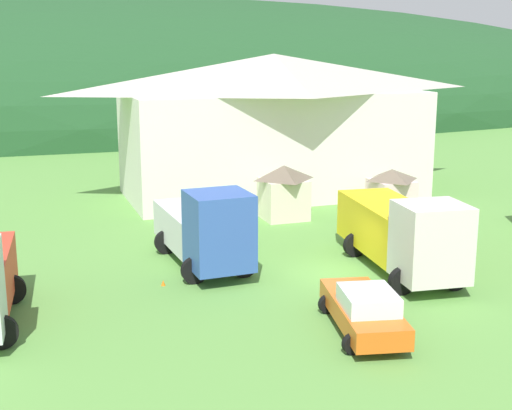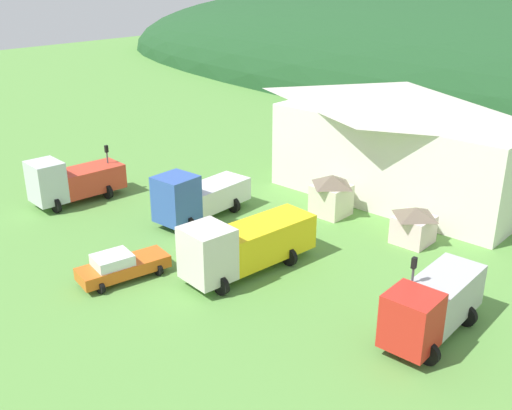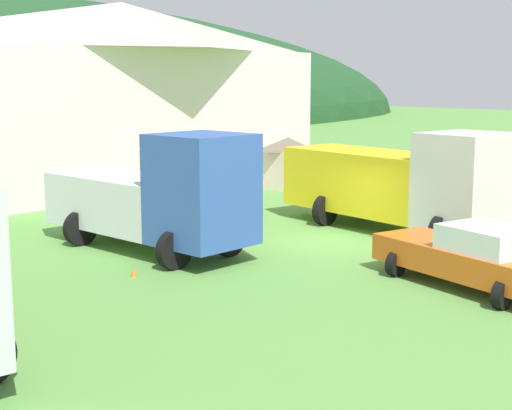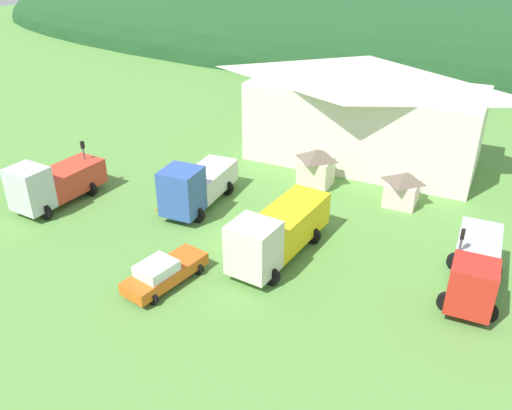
% 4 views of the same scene
% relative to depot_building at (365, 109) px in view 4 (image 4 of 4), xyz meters
% --- Properties ---
extents(ground_plane, '(200.00, 200.00, 0.00)m').
position_rel_depot_building_xyz_m(ground_plane, '(-3.51, -16.03, -4.57)').
color(ground_plane, '#5B9342').
extents(forested_hill_backdrop, '(176.76, 60.00, 30.27)m').
position_rel_depot_building_xyz_m(forested_hill_backdrop, '(-3.51, 51.13, -4.57)').
color(forested_hill_backdrop, '#1E4723').
rests_on(forested_hill_backdrop, ground).
extents(depot_building, '(19.84, 8.90, 8.86)m').
position_rel_depot_building_xyz_m(depot_building, '(0.00, 0.00, 0.00)').
color(depot_building, white).
rests_on(depot_building, ground).
extents(play_shed_cream, '(2.53, 2.49, 2.99)m').
position_rel_depot_building_xyz_m(play_shed_cream, '(-1.73, -6.29, -3.02)').
color(play_shed_cream, beige).
rests_on(play_shed_cream, ground).
extents(play_shed_pink, '(2.39, 2.45, 2.43)m').
position_rel_depot_building_xyz_m(play_shed_pink, '(4.89, -6.50, -3.31)').
color(play_shed_pink, beige).
rests_on(play_shed_pink, ground).
extents(tow_truck_silver, '(3.69, 7.07, 3.56)m').
position_rel_depot_building_xyz_m(tow_truck_silver, '(-17.49, -17.40, -2.84)').
color(tow_truck_silver, silver).
rests_on(tow_truck_silver, ground).
extents(box_truck_blue, '(3.43, 7.59, 3.70)m').
position_rel_depot_building_xyz_m(box_truck_blue, '(-8.11, -13.39, -2.80)').
color(box_truck_blue, '#3356AD').
rests_on(box_truck_blue, ground).
extents(flatbed_truck_yellow, '(3.91, 8.72, 3.57)m').
position_rel_depot_building_xyz_m(flatbed_truck_yellow, '(-0.39, -16.72, -2.78)').
color(flatbed_truck_yellow, silver).
rests_on(flatbed_truck_yellow, ground).
extents(crane_truck_red, '(3.13, 6.86, 3.18)m').
position_rel_depot_building_xyz_m(crane_truck_red, '(10.63, -15.37, -2.85)').
color(crane_truck_red, red).
rests_on(crane_truck_red, ground).
extents(service_pickup_orange, '(2.96, 5.43, 1.66)m').
position_rel_depot_building_xyz_m(service_pickup_orange, '(-4.95, -22.03, -3.74)').
color(service_pickup_orange, '#DA5E1A').
rests_on(service_pickup_orange, ground).
extents(traffic_light_west, '(0.20, 0.32, 3.80)m').
position_rel_depot_building_xyz_m(traffic_light_west, '(-17.23, -14.28, -2.21)').
color(traffic_light_west, '#4C4C51').
rests_on(traffic_light_west, ground).
extents(traffic_light_east, '(0.20, 0.32, 4.07)m').
position_rel_depot_building_xyz_m(traffic_light_east, '(9.71, -15.80, -2.06)').
color(traffic_light_east, '#4C4C51').
rests_on(traffic_light_east, ground).
extents(traffic_cone_near_pickup, '(0.36, 0.36, 0.46)m').
position_rel_depot_building_xyz_m(traffic_cone_near_pickup, '(-10.38, -15.11, -4.57)').
color(traffic_cone_near_pickup, orange).
rests_on(traffic_cone_near_pickup, ground).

